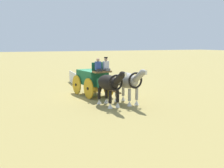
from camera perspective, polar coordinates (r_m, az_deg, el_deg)
ground_plane at (r=19.82m, az=-4.15°, el=-2.35°), size 220.00×220.00×0.00m
show_wagon at (r=19.47m, az=-3.97°, el=1.19°), size 5.63×1.99×2.82m
draft_horse_near at (r=16.84m, az=3.26°, el=0.56°), size 3.19×1.20×2.27m
draft_horse_off at (r=16.16m, az=-0.56°, el=0.04°), size 2.98×1.14×2.21m
sponsor_banner at (r=25.45m, az=-8.20°, el=1.25°), size 3.19×0.38×1.10m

